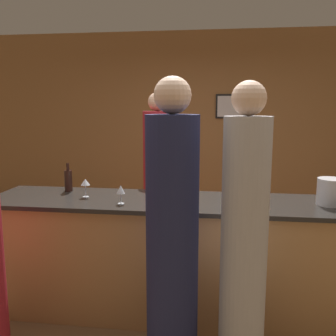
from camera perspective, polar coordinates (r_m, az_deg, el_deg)
The scene contains 13 objects.
ground_plane at distance 3.47m, azimuth 2.23°, elevation -21.02°, with size 14.00×14.00×0.00m, color brown.
back_wall at distance 5.48m, azimuth 4.86°, elevation 5.69°, with size 8.00×0.08×2.80m.
bar_counter at distance 3.24m, azimuth 2.29°, elevation -13.43°, with size 3.28×0.72×0.99m.
bartender at distance 3.97m, azimuth -1.58°, elevation -3.16°, with size 0.30×0.30×1.89m.
guest_1 at distance 2.41m, azimuth 0.60°, elevation -11.17°, with size 0.33×0.33×1.93m.
guest_2 at distance 2.38m, azimuth 11.48°, elevation -11.75°, with size 0.28×0.28×1.90m.
wine_bottle_0 at distance 3.51m, azimuth -14.95°, elevation -1.79°, with size 0.07×0.07×0.26m.
wine_bottle_1 at distance 3.16m, azimuth 12.13°, elevation -2.63°, with size 0.08×0.08×0.31m.
ice_bucket at distance 3.19m, azimuth 23.54°, elevation -3.34°, with size 0.21×0.21×0.21m.
wine_glass_0 at distance 3.24m, azimuth -12.49°, elevation -2.20°, with size 0.08×0.08×0.16m.
wine_glass_1 at distance 2.88m, azimuth -0.23°, elevation -3.64°, with size 0.08×0.08×0.15m.
wine_glass_2 at distance 2.97m, azimuth -7.21°, elevation -3.35°, with size 0.07×0.07×0.15m.
wine_glass_3 at distance 3.07m, azimuth 1.91°, elevation -2.50°, with size 0.08×0.08×0.17m.
Camera 1 is at (0.28, -2.98, 1.76)m, focal length 40.00 mm.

